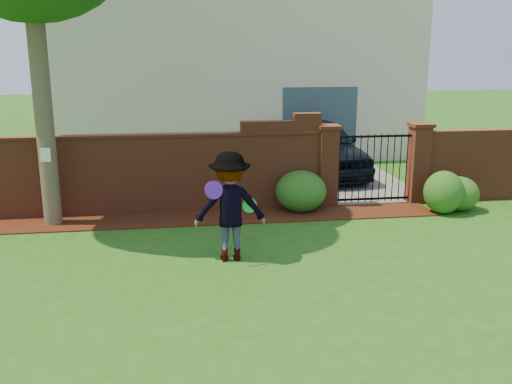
{
  "coord_description": "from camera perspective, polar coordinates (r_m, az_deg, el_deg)",
  "views": [
    {
      "loc": [
        -1.03,
        -8.26,
        3.53
      ],
      "look_at": [
        0.37,
        1.4,
        1.05
      ],
      "focal_mm": 39.45,
      "sensor_mm": 36.0,
      "label": 1
    }
  ],
  "objects": [
    {
      "name": "man",
      "position": [
        9.51,
        -2.66,
        -1.55
      ],
      "size": [
        1.24,
        0.74,
        1.89
      ],
      "primitive_type": "imported",
      "rotation": [
        0.0,
        0.0,
        3.11
      ],
      "color": "gray",
      "rests_on": "ground"
    },
    {
      "name": "mulch_bed",
      "position": [
        12.12,
        -7.51,
        -2.74
      ],
      "size": [
        11.1,
        1.08,
        0.03
      ],
      "primitive_type": "cube",
      "color": "#37170A",
      "rests_on": "ground"
    },
    {
      "name": "frisbee_purple",
      "position": [
        9.13,
        -4.31,
        0.21
      ],
      "size": [
        0.32,
        0.16,
        0.3
      ],
      "primitive_type": "cylinder",
      "rotation": [
        1.36,
        0.0,
        0.25
      ],
      "color": "#5C1DB9",
      "rests_on": "man"
    },
    {
      "name": "shrub_left",
      "position": [
        12.57,
        4.56,
        0.09
      ],
      "size": [
        1.14,
        1.14,
        0.93
      ],
      "primitive_type": "ellipsoid",
      "color": "#195419",
      "rests_on": "ground"
    },
    {
      "name": "brick_wall",
      "position": [
        12.57,
        -12.53,
        1.96
      ],
      "size": [
        8.7,
        0.31,
        2.16
      ],
      "color": "brown",
      "rests_on": "ground"
    },
    {
      "name": "iron_gate",
      "position": [
        13.34,
        11.81,
        2.37
      ],
      "size": [
        1.78,
        0.03,
        1.6
      ],
      "color": "black",
      "rests_on": "ground"
    },
    {
      "name": "ground",
      "position": [
        9.04,
        -1.05,
        -8.75
      ],
      "size": [
        80.0,
        80.0,
        0.01
      ],
      "primitive_type": "cube",
      "color": "#245816",
      "rests_on": "ground"
    },
    {
      "name": "driveway",
      "position": [
        17.24,
        7.19,
        2.33
      ],
      "size": [
        3.2,
        8.0,
        0.01
      ],
      "primitive_type": "cube",
      "color": "slate",
      "rests_on": "ground"
    },
    {
      "name": "shrub_middle",
      "position": [
        13.05,
        18.49,
        -0.02
      ],
      "size": [
        0.87,
        0.87,
        0.96
      ],
      "primitive_type": "ellipsoid",
      "color": "#195419",
      "rests_on": "ground"
    },
    {
      "name": "shrub_right",
      "position": [
        13.43,
        19.92,
        -0.16
      ],
      "size": [
        0.87,
        0.87,
        0.77
      ],
      "primitive_type": "ellipsoid",
      "color": "#195419",
      "rests_on": "ground"
    },
    {
      "name": "pillar_right",
      "position": [
        13.73,
        16.15,
        2.88
      ],
      "size": [
        0.5,
        0.5,
        1.88
      ],
      "color": "brown",
      "rests_on": "ground"
    },
    {
      "name": "pillar_left",
      "position": [
        12.99,
        7.26,
        2.7
      ],
      "size": [
        0.5,
        0.5,
        1.88
      ],
      "color": "brown",
      "rests_on": "ground"
    },
    {
      "name": "paper_notice",
      "position": [
        11.93,
        -20.58,
        3.54
      ],
      "size": [
        0.2,
        0.01,
        0.28
      ],
      "primitive_type": "cube",
      "color": "white",
      "rests_on": "tree"
    },
    {
      "name": "house",
      "position": [
        20.36,
        -2.56,
        13.19
      ],
      "size": [
        12.4,
        6.4,
        6.3
      ],
      "color": "beige",
      "rests_on": "ground"
    },
    {
      "name": "brick_wall_return",
      "position": [
        14.69,
        23.27,
        2.57
      ],
      "size": [
        4.0,
        0.25,
        1.7
      ],
      "primitive_type": "cube",
      "color": "brown",
      "rests_on": "ground"
    },
    {
      "name": "car",
      "position": [
        16.22,
        6.68,
        4.47
      ],
      "size": [
        2.28,
        4.86,
        1.61
      ],
      "primitive_type": "imported",
      "rotation": [
        0.0,
        0.0,
        0.08
      ],
      "color": "black",
      "rests_on": "ground"
    },
    {
      "name": "frisbee_green",
      "position": [
        9.48,
        -0.66,
        -1.35
      ],
      "size": [
        0.26,
        0.1,
        0.26
      ],
      "primitive_type": "cylinder",
      "rotation": [
        1.43,
        0.0,
        0.16
      ],
      "color": "green",
      "rests_on": "man"
    }
  ]
}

